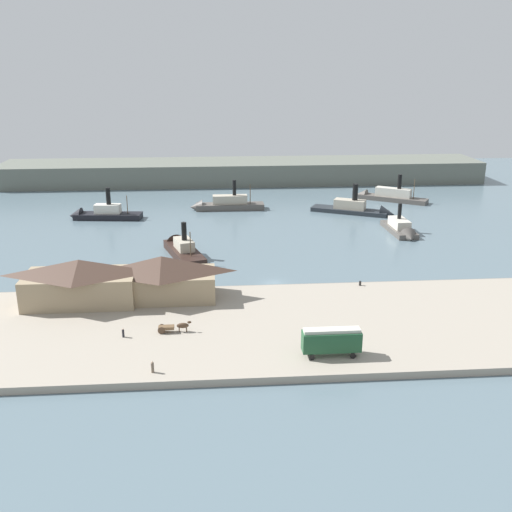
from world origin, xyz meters
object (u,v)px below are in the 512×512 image
at_px(pedestrian_standing_center, 123,333).
at_px(ferry_moored_west, 360,209).
at_px(ferry_near_quay, 182,249).
at_px(ferry_approaching_west, 386,196).
at_px(ferry_shed_central_terminal, 80,281).
at_px(ferry_shed_east_terminal, 162,277).
at_px(pedestrian_near_cart, 152,367).
at_px(ferry_moored_east, 100,214).
at_px(horse_cart, 173,327).
at_px(ferry_mid_harbor, 402,230).
at_px(street_tram, 331,340).
at_px(mooring_post_center_west, 360,283).
at_px(ferry_departing_north, 223,205).

xyz_separation_m(pedestrian_standing_center, ferry_moored_west, (59.41, 82.13, -0.53)).
bearing_deg(ferry_near_quay, ferry_approaching_west, 39.32).
distance_m(ferry_shed_central_terminal, ferry_shed_east_terminal, 14.80).
xyz_separation_m(pedestrian_standing_center, ferry_near_quay, (7.42, 46.60, -0.49)).
height_order(pedestrian_near_cart, pedestrian_standing_center, pedestrian_near_cart).
bearing_deg(ferry_moored_west, ferry_approaching_west, 53.73).
relative_size(pedestrian_standing_center, ferry_moored_east, 0.07).
distance_m(horse_cart, ferry_moored_west, 95.83).
relative_size(pedestrian_standing_center, ferry_near_quay, 0.07).
relative_size(ferry_mid_harbor, ferry_approaching_west, 0.76).
height_order(street_tram, ferry_moored_west, ferry_moored_west).
distance_m(horse_cart, ferry_near_quay, 45.34).
distance_m(ferry_shed_east_terminal, ferry_moored_east, 70.05).
distance_m(pedestrian_near_cart, mooring_post_center_west, 49.52).
relative_size(ferry_shed_central_terminal, pedestrian_standing_center, 13.38).
xyz_separation_m(street_tram, ferry_approaching_west, (40.29, 108.65, -2.27)).
bearing_deg(pedestrian_near_cart, ferry_near_quay, 88.34).
bearing_deg(ferry_near_quay, ferry_moored_east, 125.25).
distance_m(ferry_moored_east, ferry_near_quay, 43.73).
distance_m(horse_cart, mooring_post_center_west, 40.32).
bearing_deg(ferry_departing_north, ferry_near_quay, -103.81).
distance_m(street_tram, horse_cart, 26.21).
xyz_separation_m(ferry_shed_east_terminal, ferry_near_quay, (2.19, 30.31, -3.99)).
xyz_separation_m(street_tram, pedestrian_standing_center, (-32.10, 8.82, -1.87)).
xyz_separation_m(horse_cart, ferry_moored_east, (-25.79, 81.04, -0.74)).
height_order(ferry_departing_north, ferry_approaching_west, ferry_departing_north).
height_order(pedestrian_near_cart, ferry_near_quay, ferry_near_quay).
xyz_separation_m(ferry_approaching_west, ferry_moored_east, (-90.22, -17.51, -0.10)).
xyz_separation_m(street_tram, ferry_moored_west, (27.31, 90.95, -2.41)).
bearing_deg(pedestrian_standing_center, ferry_departing_north, 78.61).
height_order(street_tram, ferry_mid_harbor, ferry_mid_harbor).
height_order(ferry_shed_east_terminal, ferry_moored_west, ferry_shed_east_terminal).
relative_size(ferry_departing_north, ferry_near_quay, 1.09).
xyz_separation_m(mooring_post_center_west, ferry_approaching_west, (28.63, 79.99, -0.15)).
bearing_deg(ferry_shed_central_terminal, street_tram, -30.00).
distance_m(pedestrian_standing_center, ferry_moored_west, 101.37).
bearing_deg(ferry_approaching_west, horse_cart, -123.18).
relative_size(street_tram, pedestrian_near_cart, 5.00).
relative_size(ferry_shed_east_terminal, ferry_near_quay, 0.95).
xyz_separation_m(street_tram, ferry_departing_north, (-13.80, 99.70, -2.20)).
bearing_deg(ferry_shed_east_terminal, ferry_moored_east, 109.25).
distance_m(pedestrian_standing_center, ferry_moored_east, 84.23).
height_order(horse_cart, pedestrian_near_cart, horse_cart).
xyz_separation_m(ferry_shed_central_terminal, ferry_approaching_west, (81.92, 84.61, -3.93)).
bearing_deg(horse_cart, pedestrian_near_cart, -99.67).
bearing_deg(ferry_departing_north, ferry_moored_west, -12.02).
relative_size(street_tram, ferry_moored_east, 0.41).
bearing_deg(horse_cart, ferry_moored_east, 107.65).
height_order(ferry_shed_central_terminal, ferry_moored_west, ferry_shed_central_terminal).
distance_m(ferry_shed_east_terminal, ferry_departing_north, 75.82).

